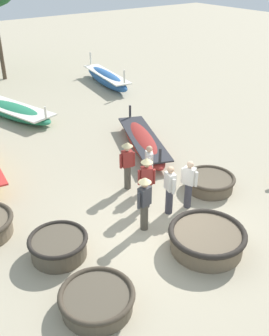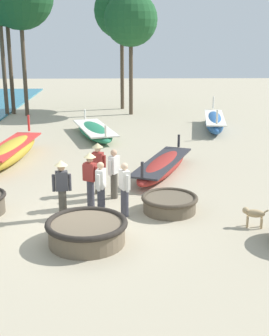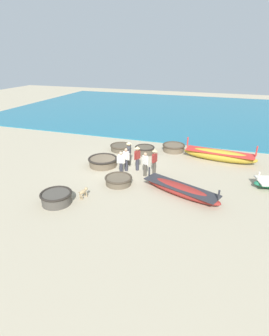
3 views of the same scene
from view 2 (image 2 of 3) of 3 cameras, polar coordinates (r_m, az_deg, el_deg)
The scene contains 16 objects.
ground_plane at distance 12.94m, azimuth -7.02°, elevation -6.69°, with size 80.00×80.00×0.00m, color tan.
coracle_center at distance 13.59m, azimuth 4.30°, elevation -4.27°, with size 1.64×1.64×0.48m.
coracle_far_left at distance 11.63m, azimuth -5.85°, elevation -7.62°, with size 2.03×2.03×0.60m.
long_boat_green_hull at distance 25.21m, azimuth 9.72°, elevation 5.58°, with size 1.65×5.16×1.44m.
long_boat_white_hull at distance 17.09m, azimuth 3.42°, elevation 0.25°, with size 2.70×4.76×1.02m.
long_boat_red_hull at distance 23.15m, azimuth -4.88°, elevation 4.52°, with size 2.60×5.07×1.01m.
long_boat_blue_hull at distance 19.29m, azimuth -14.79°, elevation 1.97°, with size 1.64×5.27×1.46m.
fisherman_standing_left at distance 14.45m, azimuth -2.52°, elevation -0.55°, with size 0.37×0.46×1.57m.
fisherman_crouching at distance 13.13m, azimuth -4.11°, elevation -2.35°, with size 0.29×0.52×1.57m.
fisherman_with_hat at distance 13.74m, azimuth -5.42°, elevation -0.99°, with size 0.47×0.36×1.67m.
fisherman_standing_right at distance 13.02m, azimuth -8.85°, elevation -2.11°, with size 0.53×0.36×1.67m.
fisherman_by_coracle at distance 14.88m, azimuth -4.48°, elevation 0.40°, with size 0.52×0.36×1.67m.
fisherman_hauling at distance 13.02m, azimuth -1.22°, elevation -2.48°, with size 0.33×0.50×1.57m.
dog at distance 12.87m, azimuth 14.30°, elevation -5.45°, with size 0.67×0.32×0.55m.
tree_tall_back at distance 29.09m, azimuth -0.45°, elevation 17.62°, with size 3.20×3.20×7.28m.
tree_center at distance 31.27m, azimuth -1.57°, elevation 18.59°, with size 3.52×3.52×8.02m.
Camera 2 is at (1.32, -11.84, 5.05)m, focal length 50.00 mm.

